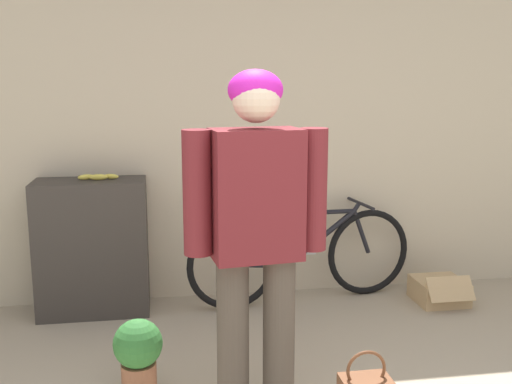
# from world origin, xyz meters

# --- Properties ---
(wall_back) EXTENTS (8.00, 0.07, 2.60)m
(wall_back) POSITION_xyz_m (0.00, 2.78, 1.30)
(wall_back) COLOR beige
(wall_back) RESTS_ON ground_plane
(side_shelf) EXTENTS (0.77, 0.38, 0.97)m
(side_shelf) POSITION_xyz_m (-1.10, 2.55, 0.48)
(side_shelf) COLOR #38332D
(side_shelf) RESTS_ON ground_plane
(person) EXTENTS (0.68, 0.29, 1.71)m
(person) POSITION_xyz_m (-0.17, 1.03, 1.00)
(person) COLOR #4C4238
(person) RESTS_ON ground_plane
(bicycle) EXTENTS (1.75, 0.46, 0.75)m
(bicycle) POSITION_xyz_m (0.42, 2.51, 0.36)
(bicycle) COLOR black
(bicycle) RESTS_ON ground_plane
(banana) EXTENTS (0.29, 0.09, 0.04)m
(banana) POSITION_xyz_m (-1.05, 2.56, 0.99)
(banana) COLOR #EAD64C
(banana) RESTS_ON side_shelf
(cardboard_box) EXTENTS (0.36, 0.42, 0.24)m
(cardboard_box) POSITION_xyz_m (1.44, 2.33, 0.09)
(cardboard_box) COLOR tan
(cardboard_box) RESTS_ON ground_plane
(potted_plant) EXTENTS (0.26, 0.26, 0.44)m
(potted_plant) POSITION_xyz_m (-0.75, 1.26, 0.25)
(potted_plant) COLOR brown
(potted_plant) RESTS_ON ground_plane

